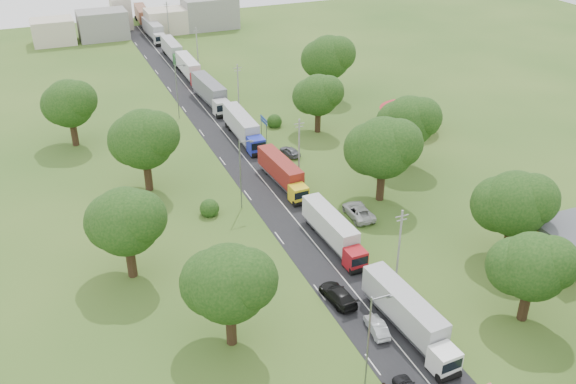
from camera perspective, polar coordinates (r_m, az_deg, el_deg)
ground at (r=77.15m, az=3.37°, el=-5.79°), size 260.00×260.00×0.00m
road at (r=92.93m, az=-1.91°, el=0.65°), size 8.00×200.00×0.04m
info_sign at (r=106.04m, az=-2.17°, el=6.09°), size 0.12×3.10×4.10m
pole_1 at (r=71.82m, az=9.87°, el=-4.60°), size 1.60×0.24×9.00m
pole_2 at (r=93.53m, az=0.99°, el=4.05°), size 1.60×0.24×9.00m
pole_3 at (r=117.93m, az=-4.45°, el=9.26°), size 1.60×0.24×9.00m
pole_4 at (r=143.64m, az=-8.07°, el=12.60°), size 1.60×0.24×9.00m
pole_5 at (r=170.08m, az=-10.63°, el=14.89°), size 1.60×0.24×9.00m
lamp_0 at (r=57.80m, az=7.31°, el=-12.70°), size 2.03×0.22×10.00m
lamp_1 at (r=84.64m, az=-4.16°, el=1.86°), size 2.03×0.22×10.00m
lamp_2 at (r=115.91m, az=-9.78°, el=9.03°), size 2.03×0.22×10.00m
tree_2 at (r=68.49m, az=20.86°, el=-6.14°), size 8.00×8.00×10.10m
tree_3 at (r=77.95m, az=19.48°, el=-0.93°), size 8.80×8.80×11.07m
tree_4 at (r=86.61m, az=8.42°, el=3.95°), size 9.60×9.60×12.05m
tree_5 at (r=97.52m, az=10.67°, el=6.23°), size 8.80×8.80×11.07m
tree_6 at (r=108.38m, az=2.68°, el=8.63°), size 8.00×8.00×10.10m
tree_7 at (r=124.56m, az=3.58°, el=11.87°), size 9.60×9.60×12.05m
tree_10 at (r=61.01m, az=-5.34°, el=-8.01°), size 8.80×8.80×11.07m
tree_11 at (r=72.30m, az=-14.27°, el=-2.50°), size 8.80×8.80×11.07m
tree_12 at (r=90.48m, az=-12.73°, el=4.64°), size 9.60×9.60×12.05m
tree_13 at (r=108.57m, az=-18.90°, el=7.49°), size 8.80×8.80×11.07m
house_brick at (r=81.57m, az=24.03°, el=-4.24°), size 8.60×6.60×5.20m
house_cream at (r=112.15m, az=10.80°, el=7.23°), size 10.08×10.08×5.80m
distant_town at (r=174.25m, az=-12.57°, el=14.62°), size 52.00×8.00×8.00m
church at (r=180.84m, az=-14.65°, el=15.50°), size 5.00×5.00×12.30m
truck_0 at (r=66.14m, az=10.69°, el=-10.71°), size 3.23×14.57×4.02m
truck_1 at (r=78.56m, az=4.04°, el=-3.38°), size 2.72×13.62×3.77m
truck_2 at (r=91.99m, az=-0.48°, el=1.75°), size 3.01×13.58×3.75m
truck_3 at (r=106.89m, az=-4.03°, el=5.77°), size 2.69×14.98×4.15m
truck_4 at (r=122.93m, az=-6.89°, el=8.78°), size 3.43×15.80×4.37m
truck_5 at (r=138.33m, az=-8.76°, el=10.83°), size 2.52×14.54×4.03m
truck_6 at (r=152.02m, az=-10.21°, el=12.31°), size 2.48×14.34×3.98m
truck_7 at (r=169.77m, az=-11.84°, el=13.90°), size 3.09×15.22×4.21m
truck_8 at (r=185.48m, az=-12.79°, el=15.04°), size 3.53×15.81×4.36m
car_lane_mid at (r=66.53m, az=7.90°, el=-11.79°), size 1.91×4.20×1.34m
car_lane_rear at (r=69.98m, az=4.46°, el=-9.10°), size 2.81×5.73×1.60m
car_verge_near at (r=85.06m, az=6.27°, el=-1.72°), size 3.00×6.05×1.65m
car_verge_far at (r=101.52m, az=0.18°, el=3.64°), size 2.49×4.41×1.41m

